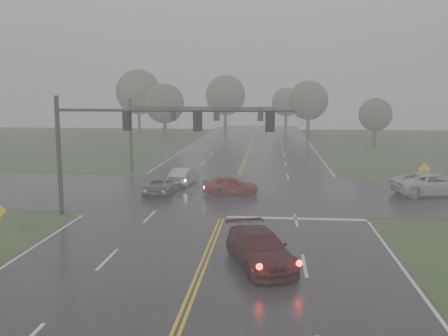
# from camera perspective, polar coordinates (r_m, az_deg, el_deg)

# --- Properties ---
(ground) EXTENTS (180.00, 180.00, 0.00)m
(ground) POSITION_cam_1_polar(r_m,az_deg,el_deg) (17.51, -5.04, -17.25)
(ground) COLOR #27411C
(ground) RESTS_ON ground
(main_road) EXTENTS (18.00, 160.00, 0.02)m
(main_road) POSITION_cam_1_polar(r_m,az_deg,el_deg) (36.41, 0.68, -3.48)
(main_road) COLOR black
(main_road) RESTS_ON ground
(cross_street) EXTENTS (120.00, 14.00, 0.02)m
(cross_street) POSITION_cam_1_polar(r_m,az_deg,el_deg) (38.37, 0.93, -2.85)
(cross_street) COLOR black
(cross_street) RESTS_ON ground
(stop_bar) EXTENTS (8.50, 0.50, 0.01)m
(stop_bar) POSITION_cam_1_polar(r_m,az_deg,el_deg) (30.88, 8.19, -5.78)
(stop_bar) COLOR silver
(stop_bar) RESTS_ON ground
(sedan_maroon) EXTENTS (3.79, 5.72, 1.54)m
(sedan_maroon) POSITION_cam_1_polar(r_m,az_deg,el_deg) (22.69, 4.09, -11.05)
(sedan_maroon) COLOR #36090B
(sedan_maroon) RESTS_ON ground
(sedan_red) EXTENTS (4.38, 2.22, 1.43)m
(sedan_red) POSITION_cam_1_polar(r_m,az_deg,el_deg) (37.69, 0.74, -3.06)
(sedan_red) COLOR maroon
(sedan_red) RESTS_ON ground
(sedan_silver) EXTENTS (2.11, 4.46, 1.41)m
(sedan_silver) POSITION_cam_1_polar(r_m,az_deg,el_deg) (42.08, -4.58, -1.86)
(sedan_silver) COLOR #A4A6AB
(sedan_silver) RESTS_ON ground
(car_grey) EXTENTS (2.34, 4.67, 1.27)m
(car_grey) POSITION_cam_1_polar(r_m,az_deg,el_deg) (38.58, -7.08, -2.85)
(car_grey) COLOR #5B5D63
(car_grey) RESTS_ON ground
(pickup_white) EXTENTS (6.58, 4.08, 1.70)m
(pickup_white) POSITION_cam_1_polar(r_m,az_deg,el_deg) (40.63, 22.74, -2.89)
(pickup_white) COLOR #BABCBE
(pickup_white) RESTS_ON ground
(signal_gantry_near) EXTENTS (14.65, 0.33, 7.46)m
(signal_gantry_near) POSITION_cam_1_polar(r_m,az_deg,el_deg) (30.97, -10.66, 4.11)
(signal_gantry_near) COLOR black
(signal_gantry_near) RESTS_ON ground
(signal_gantry_far) EXTENTS (13.62, 0.36, 7.10)m
(signal_gantry_far) POSITION_cam_1_polar(r_m,az_deg,el_deg) (46.63, -5.58, 5.37)
(signal_gantry_far) COLOR black
(signal_gantry_far) RESTS_ON ground
(sign_diamond_east) EXTENTS (0.97, 0.16, 2.35)m
(sign_diamond_east) POSITION_cam_1_polar(r_m,az_deg,el_deg) (40.94, 21.89, -0.50)
(sign_diamond_east) COLOR black
(sign_diamond_east) RESTS_ON ground
(tree_nw_a) EXTENTS (6.14, 6.14, 9.02)m
(tree_nw_a) POSITION_cam_1_polar(r_m,az_deg,el_deg) (78.32, -6.81, 7.31)
(tree_nw_a) COLOR #2D231D
(tree_nw_a) RESTS_ON ground
(tree_ne_a) EXTENTS (6.56, 6.56, 9.63)m
(tree_ne_a) POSITION_cam_1_polar(r_m,az_deg,el_deg) (84.95, 9.64, 7.62)
(tree_ne_a) COLOR #2D231D
(tree_ne_a) RESTS_ON ground
(tree_n_mid) EXTENTS (7.40, 7.40, 10.86)m
(tree_n_mid) POSITION_cam_1_polar(r_m,az_deg,el_deg) (93.43, 0.16, 8.32)
(tree_n_mid) COLOR #2D231D
(tree_n_mid) RESTS_ON ground
(tree_e_near) EXTENTS (4.69, 4.69, 6.89)m
(tree_e_near) POSITION_cam_1_polar(r_m,az_deg,el_deg) (74.20, 16.91, 5.84)
(tree_e_near) COLOR #2D231D
(tree_e_near) RESTS_ON ground
(tree_nw_b) EXTENTS (7.99, 7.99, 11.74)m
(tree_nw_b) POSITION_cam_1_polar(r_m,az_deg,el_deg) (91.15, -9.76, 8.56)
(tree_nw_b) COLOR #2D231D
(tree_nw_b) RESTS_ON ground
(tree_n_far) EXTENTS (5.89, 5.89, 8.65)m
(tree_n_far) POSITION_cam_1_polar(r_m,az_deg,el_deg) (103.55, 7.10, 7.47)
(tree_n_far) COLOR #2D231D
(tree_n_far) RESTS_ON ground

